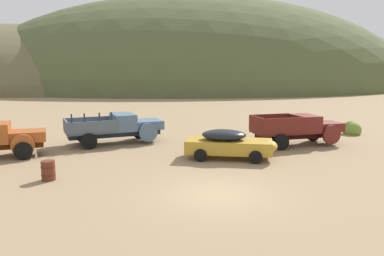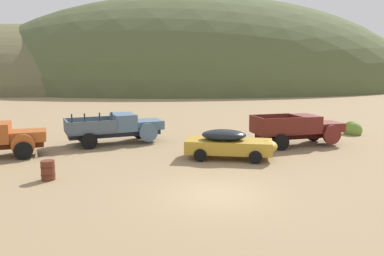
{
  "view_description": "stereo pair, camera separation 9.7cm",
  "coord_description": "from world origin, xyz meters",
  "px_view_note": "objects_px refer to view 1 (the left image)",
  "views": [
    {
      "loc": [
        -2.19,
        -14.33,
        4.96
      ],
      "look_at": [
        -0.38,
        7.07,
        1.48
      ],
      "focal_mm": 36.37,
      "sensor_mm": 36.0,
      "label": 1
    },
    {
      "loc": [
        -2.09,
        -14.34,
        4.96
      ],
      "look_at": [
        -0.38,
        7.07,
        1.48
      ],
      "focal_mm": 36.37,
      "sensor_mm": 36.0,
      "label": 2
    }
  ],
  "objects_px": {
    "oil_drum_foreground": "(48,170)",
    "car_mustard": "(231,144)",
    "truck_oxblood": "(302,129)",
    "truck_chalk_blue": "(121,127)"
  },
  "relations": [
    {
      "from": "oil_drum_foreground",
      "to": "car_mustard",
      "type": "bearing_deg",
      "value": 20.4
    },
    {
      "from": "truck_oxblood",
      "to": "oil_drum_foreground",
      "type": "distance_m",
      "value": 15.19
    },
    {
      "from": "truck_chalk_blue",
      "to": "oil_drum_foreground",
      "type": "xyz_separation_m",
      "value": [
        -2.38,
        -8.08,
        -0.59
      ]
    },
    {
      "from": "truck_chalk_blue",
      "to": "car_mustard",
      "type": "xyz_separation_m",
      "value": [
        6.29,
        -4.85,
        -0.2
      ]
    },
    {
      "from": "truck_oxblood",
      "to": "oil_drum_foreground",
      "type": "height_order",
      "value": "truck_oxblood"
    },
    {
      "from": "truck_chalk_blue",
      "to": "car_mustard",
      "type": "height_order",
      "value": "truck_chalk_blue"
    },
    {
      "from": "car_mustard",
      "to": "truck_oxblood",
      "type": "height_order",
      "value": "truck_oxblood"
    },
    {
      "from": "truck_chalk_blue",
      "to": "car_mustard",
      "type": "relative_size",
      "value": 1.26
    },
    {
      "from": "truck_chalk_blue",
      "to": "truck_oxblood",
      "type": "distance_m",
      "value": 11.47
    },
    {
      "from": "truck_chalk_blue",
      "to": "truck_oxblood",
      "type": "relative_size",
      "value": 1.07
    }
  ]
}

